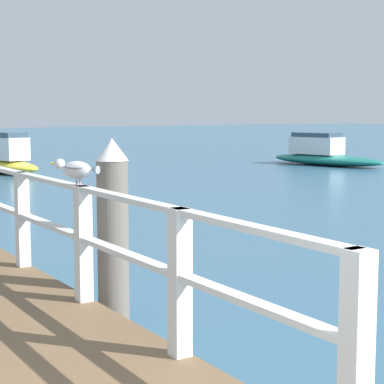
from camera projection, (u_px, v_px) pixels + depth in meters
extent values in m
cube|color=silver|center=(356.00, 354.00, 3.15)|extent=(0.12, 0.12, 0.97)
cube|color=silver|center=(180.00, 283.00, 4.45)|extent=(0.12, 0.12, 0.97)
cube|color=silver|center=(83.00, 244.00, 5.75)|extent=(0.12, 0.12, 0.97)
cube|color=silver|center=(22.00, 219.00, 7.05)|extent=(0.12, 0.12, 0.97)
cylinder|color=#6B6056|center=(113.00, 246.00, 6.15)|extent=(0.28, 0.28, 1.54)
cone|color=white|center=(112.00, 149.00, 6.05)|extent=(0.29, 0.29, 0.20)
ellipsoid|color=white|center=(77.00, 170.00, 5.77)|extent=(0.26, 0.31, 0.15)
sphere|color=white|center=(60.00, 164.00, 5.84)|extent=(0.09, 0.09, 0.09)
cone|color=gold|center=(54.00, 164.00, 5.87)|extent=(0.05, 0.06, 0.02)
cone|color=#939399|center=(94.00, 170.00, 5.69)|extent=(0.10, 0.10, 0.07)
ellipsoid|color=#939399|center=(77.00, 167.00, 5.77)|extent=(0.27, 0.28, 0.04)
cylinder|color=tan|center=(76.00, 182.00, 5.75)|extent=(0.01, 0.01, 0.05)
cylinder|color=tan|center=(80.00, 182.00, 5.80)|extent=(0.01, 0.01, 0.05)
ellipsoid|color=gold|center=(0.00, 166.00, 22.19)|extent=(2.03, 4.31, 0.44)
cube|color=white|center=(6.00, 148.00, 21.83)|extent=(1.09, 1.78, 0.70)
cube|color=#334756|center=(6.00, 135.00, 21.78)|extent=(1.00, 1.61, 0.16)
ellipsoid|color=#197266|center=(327.00, 160.00, 25.20)|extent=(2.27, 4.92, 0.39)
cube|color=white|center=(317.00, 145.00, 25.48)|extent=(1.25, 2.03, 0.63)
cube|color=#334756|center=(317.00, 135.00, 25.44)|extent=(1.16, 1.83, 0.16)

